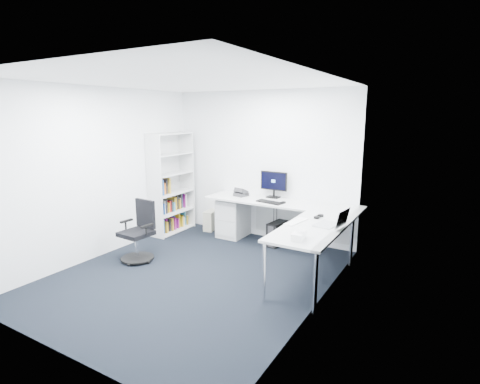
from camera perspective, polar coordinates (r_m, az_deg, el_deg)
The scene contains 22 objects.
ground at distance 5.56m, azimuth -6.97°, elevation -12.43°, with size 4.20×4.20×0.00m, color black.
ceiling at distance 5.10m, azimuth -7.75°, elevation 16.49°, with size 4.20×4.20×0.00m, color white.
wall_back at distance 6.92m, azimuth 3.32°, elevation 4.09°, with size 3.60×0.02×2.70m, color white.
wall_front at distance 3.76m, azimuth -27.20°, elevation -3.72°, with size 3.60×0.02×2.70m, color white.
wall_left at distance 6.41m, azimuth -20.24°, elevation 2.77°, with size 0.02×4.20×2.70m, color white.
wall_right at distance 4.32m, azimuth 11.97°, elevation -0.79°, with size 0.02×4.20×2.70m, color white.
l_desk at distance 6.27m, azimuth 4.79°, elevation -5.65°, with size 2.73×1.53×0.80m, color silver, non-canonical shape.
drawer_pedestal at distance 7.09m, azimuth -1.01°, elevation -3.91°, with size 0.46×0.58×0.71m, color silver.
bookshelf at distance 7.35m, azimuth -10.45°, elevation 1.34°, with size 0.38×0.97×1.94m, color silver, non-canonical shape.
task_chair at distance 6.08m, azimuth -15.57°, elevation -5.86°, with size 0.53×0.53×0.95m, color black, non-canonical shape.
black_pc_tower at distance 6.67m, azimuth 5.67°, elevation -6.32°, with size 0.19×0.43×0.42m, color black.
beige_pc_tower at distance 7.54m, azimuth -4.38°, elevation -4.27°, with size 0.18×0.41×0.39m, color #BAB79E.
power_strip at distance 6.72m, azimuth 8.52°, elevation -7.92°, with size 0.38×0.07×0.04m, color white.
monitor at distance 6.72m, azimuth 5.13°, elevation 1.17°, with size 0.51×0.16×0.49m, color black, non-canonical shape.
black_keyboard at distance 6.38m, azimuth 4.51°, elevation -1.54°, with size 0.46×0.17×0.02m, color black.
mouse at distance 6.34m, azimuth 6.56°, elevation -1.62°, with size 0.06×0.09×0.03m, color black.
desk_phone at distance 6.87m, azimuth 0.17°, elevation -0.00°, with size 0.21×0.21×0.15m, color #2D2D2F, non-canonical shape.
laptop at distance 5.18m, azimuth 13.08°, elevation -3.57°, with size 0.37×0.36×0.26m, color silver, non-canonical shape.
white_keyboard at distance 5.28m, azimuth 8.54°, elevation -4.49°, with size 0.13×0.46×0.02m, color white.
headphones at distance 5.57m, azimuth 11.91°, elevation -3.56°, with size 0.13×0.20×0.05m, color black, non-canonical shape.
orange_fruit at distance 4.79m, azimuth 8.90°, elevation -5.83°, with size 0.08×0.08×0.08m, color orange.
tissue_box at distance 4.58m, azimuth 8.93°, elevation -6.59°, with size 0.13×0.25×0.09m, color white.
Camera 1 is at (3.10, -4.02, 2.27)m, focal length 28.00 mm.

